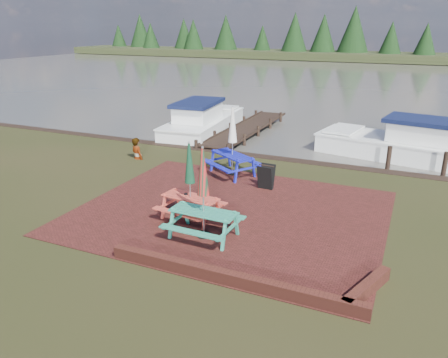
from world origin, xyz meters
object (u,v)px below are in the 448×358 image
Objects in this scene: chalkboard at (266,177)px; jetty at (246,129)px; boat_jetty at (203,123)px; person at (136,138)px; picnic_table_blue at (232,151)px; picnic_table_red at (190,193)px; picnic_table_teal at (203,207)px; boat_near at (409,146)px.

jetty is at bearing 118.84° from chalkboard.
boat_jetty is 4.06× the size of person.
picnic_table_blue is 1.45× the size of person.
picnic_table_red reaches higher than person.
picnic_table_blue is 7.54m from boat_jetty.
picnic_table_red is 11.43m from boat_jetty.
person reaches higher than boat_jetty.
picnic_table_teal reaches higher than boat_near.
person is (-6.17, 1.23, 0.45)m from chalkboard.
jetty is at bearing 107.95° from picnic_table_teal.
chalkboard is (1.67, -0.97, -0.46)m from picnic_table_blue.
picnic_table_blue is 3.01× the size of chalkboard.
picnic_table_blue is at bearing 103.26° from picnic_table_red.
boat_near is 4.38× the size of person.
boat_near is (5.53, 9.80, -0.41)m from picnic_table_red.
picnic_table_teal is 7.91m from person.
chalkboard is 6.31m from person.
jetty is at bearing 139.60° from picnic_table_blue.
boat_jetty is at bearing 121.81° from picnic_table_red.
picnic_table_red is at bearing -107.32° from chalkboard.
picnic_table_red reaches higher than boat_jetty.
person reaches higher than boat_near.
picnic_table_red is 4.24m from picnic_table_blue.
jetty is 7.16m from person.
person is at bearing -96.97° from boat_jetty.
boat_jetty is (-5.66, 11.25, -0.46)m from picnic_table_teal.
chalkboard is 8.83m from jetty.
picnic_table_blue is at bearing 152.95° from chalkboard.
chalkboard is 0.48× the size of person.
chalkboard is at bearing 87.12° from picnic_table_teal.
picnic_table_teal is 0.27× the size of jetty.
boat_jetty is (-2.18, -0.82, 0.30)m from jetty.
picnic_table_blue is at bearing 143.53° from boat_near.
picnic_table_red reaches higher than boat_near.
boat_near is (4.32, 6.56, -0.04)m from chalkboard.
picnic_table_blue reaches higher than boat_jetty.
chalkboard is at bearing -55.25° from boat_jetty.
person is (-4.50, 0.26, -0.02)m from picnic_table_blue.
picnic_table_blue is at bearing -72.83° from jetty.
picnic_table_teal is 12.59m from jetty.
picnic_table_blue reaches higher than picnic_table_red.
boat_near is at bearing -8.51° from boat_jetty.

